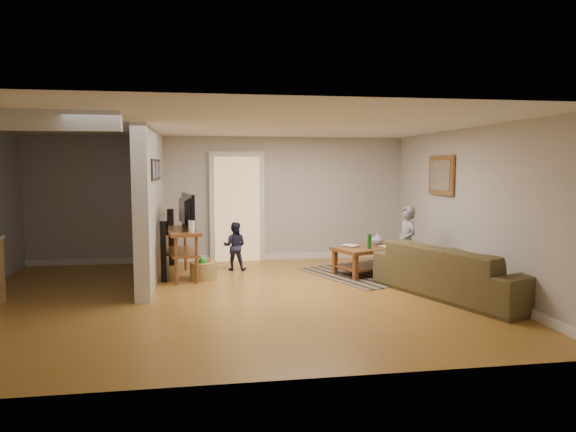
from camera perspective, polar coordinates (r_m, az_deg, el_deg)
The scene contains 11 objects.
ground at distance 7.61m, azimuth -6.58°, elevation -8.99°, with size 7.50×7.50×0.00m, color olive.
room_shell at distance 7.84m, azimuth -14.64°, elevation 2.10°, with size 7.54×6.02×2.52m.
area_rug at distance 9.63m, azimuth 11.26°, elevation -5.94°, with size 2.75×2.01×0.01m, color black.
sofa at distance 8.03m, azimuth 18.08°, elevation -8.45°, with size 2.57×1.00×0.75m, color #463A23.
coffee_table at distance 9.21m, azimuth 9.19°, elevation -4.04°, with size 1.44×1.15×0.75m.
tv_console at distance 8.97m, azimuth -11.74°, elevation -1.94°, with size 0.74×1.39×1.14m.
speaker_left at distance 8.70m, azimuth -13.56°, elevation -3.86°, with size 0.10×0.10×1.01m, color black.
speaker_right at distance 10.13m, azimuth -12.91°, elevation -2.30°, with size 0.11×0.11×1.10m, color black.
toy_basket at distance 8.83m, azimuth -9.40°, elevation -5.90°, with size 0.45×0.45×0.40m.
child at distance 8.93m, azimuth 12.98°, elevation -6.92°, with size 0.46×0.30×1.25m, color gray.
toddler at distance 9.57m, azimuth -5.92°, elevation -5.98°, with size 0.43×0.34×0.89m, color #1E2140.
Camera 1 is at (-0.29, -7.36, 1.89)m, focal length 32.00 mm.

